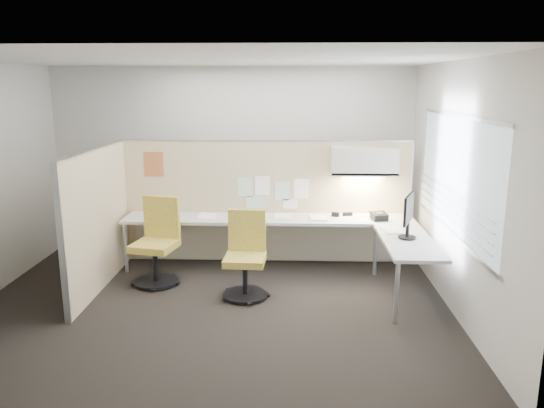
{
  "coord_description": "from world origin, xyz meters",
  "views": [
    {
      "loc": [
        0.9,
        -5.83,
        2.54
      ],
      "look_at": [
        0.66,
        0.8,
        1.03
      ],
      "focal_mm": 35.0,
      "sensor_mm": 36.0,
      "label": 1
    }
  ],
  "objects_px": {
    "chair_left": "(157,244)",
    "chair_right": "(246,258)",
    "desk": "(292,229)",
    "monitor": "(408,214)",
    "phone": "(379,216)"
  },
  "relations": [
    {
      "from": "chair_left",
      "to": "chair_right",
      "type": "xyz_separation_m",
      "value": [
        1.18,
        -0.4,
        -0.03
      ]
    },
    {
      "from": "desk",
      "to": "monitor",
      "type": "distance_m",
      "value": 1.65
    },
    {
      "from": "desk",
      "to": "phone",
      "type": "height_order",
      "value": "phone"
    },
    {
      "from": "chair_right",
      "to": "phone",
      "type": "height_order",
      "value": "chair_right"
    },
    {
      "from": "desk",
      "to": "monitor",
      "type": "height_order",
      "value": "monitor"
    },
    {
      "from": "phone",
      "to": "desk",
      "type": "bearing_deg",
      "value": 169.84
    },
    {
      "from": "desk",
      "to": "chair_left",
      "type": "xyz_separation_m",
      "value": [
        -1.75,
        -0.45,
        -0.09
      ]
    },
    {
      "from": "chair_right",
      "to": "phone",
      "type": "xyz_separation_m",
      "value": [
        1.74,
        0.91,
        0.3
      ]
    },
    {
      "from": "monitor",
      "to": "phone",
      "type": "distance_m",
      "value": 0.93
    },
    {
      "from": "desk",
      "to": "chair_right",
      "type": "bearing_deg",
      "value": -123.64
    },
    {
      "from": "chair_right",
      "to": "phone",
      "type": "distance_m",
      "value": 1.99
    },
    {
      "from": "chair_right",
      "to": "desk",
      "type": "bearing_deg",
      "value": 58.77
    },
    {
      "from": "chair_left",
      "to": "chair_right",
      "type": "bearing_deg",
      "value": -6.72
    },
    {
      "from": "chair_right",
      "to": "chair_left",
      "type": "bearing_deg",
      "value": 163.51
    },
    {
      "from": "desk",
      "to": "chair_right",
      "type": "relative_size",
      "value": 3.89
    }
  ]
}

